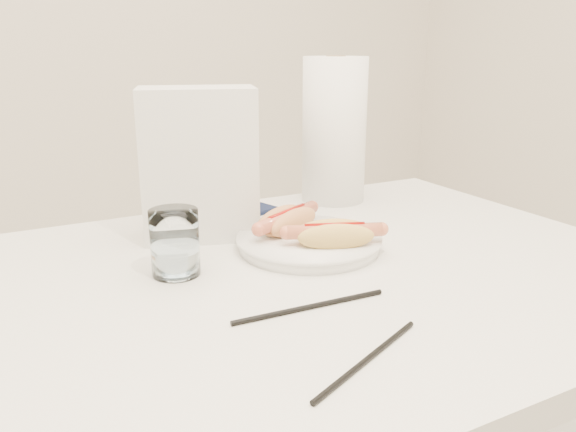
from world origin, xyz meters
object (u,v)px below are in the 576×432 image
plate (309,244)px  paper_towel_roll (334,130)px  table (275,311)px  water_glass (175,243)px  napkin_box (199,164)px  hotdog_left (287,221)px  hotdog_right (334,235)px

plate → paper_towel_roll: size_ratio=0.77×
table → plate: plate is taller
water_glass → paper_towel_roll: size_ratio=0.33×
water_glass → napkin_box: (0.09, 0.15, 0.08)m
hotdog_left → table: bearing=-152.4°
plate → hotdog_right: 0.06m
plate → water_glass: water_glass is taller
paper_towel_roll → napkin_box: bearing=-163.4°
water_glass → paper_towel_roll: 0.51m
table → napkin_box: 0.29m
water_glass → hotdog_left: bearing=12.2°
table → hotdog_left: size_ratio=7.97×
water_glass → napkin_box: bearing=58.0°
hotdog_left → hotdog_right: hotdog_left is taller
table → napkin_box: napkin_box is taller
table → paper_towel_roll: bearing=46.7°
paper_towel_roll → water_glass: bearing=-149.7°
plate → hotdog_left: bearing=112.7°
table → water_glass: 0.18m
water_glass → table: bearing=-28.7°
water_glass → plate: bearing=0.4°
table → plate: (0.10, 0.07, 0.07)m
hotdog_right → paper_towel_roll: size_ratio=0.49×
hotdog_right → water_glass: 0.25m
water_glass → paper_towel_roll: (0.43, 0.25, 0.10)m
hotdog_left → napkin_box: size_ratio=0.58×
napkin_box → hotdog_right: bearing=-36.0°
table → hotdog_right: (0.11, 0.02, 0.10)m
plate → hotdog_right: hotdog_right is taller
water_glass → napkin_box: napkin_box is taller
napkin_box → table: bearing=-63.5°
table → napkin_box: (-0.03, 0.22, 0.19)m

